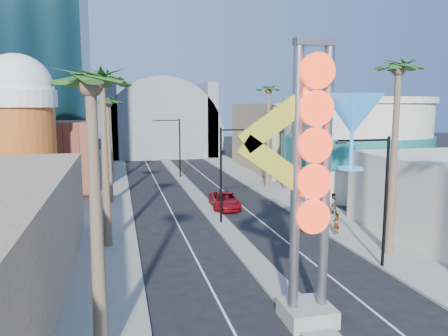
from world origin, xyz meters
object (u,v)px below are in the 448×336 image
Objects in this scene: pedestrian_b at (333,203)px; pedestrian_a at (336,223)px; neon_sign at (329,162)px; red_pickup at (225,200)px.

pedestrian_a is at bearing 51.39° from pedestrian_b.
neon_sign is 23.35m from red_pickup.
pedestrian_b is at bearing -134.69° from pedestrian_a.
red_pickup is at bearing -79.93° from pedestrian_a.
pedestrian_a reaches higher than red_pickup.
red_pickup is 10.04m from pedestrian_b.
pedestrian_a is at bearing -56.00° from red_pickup.
pedestrian_a is 6.45m from pedestrian_b.
pedestrian_b reaches higher than red_pickup.
neon_sign is 20.97m from pedestrian_b.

